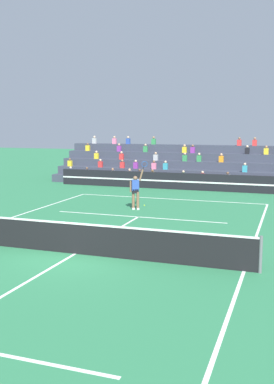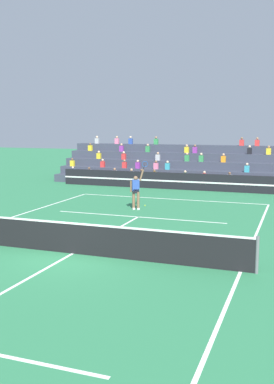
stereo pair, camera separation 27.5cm
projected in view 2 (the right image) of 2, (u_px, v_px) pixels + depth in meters
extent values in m
plane|color=#2D7A4C|center=(73.00, 254.00, 14.95)|extent=(120.00, 120.00, 0.00)
cube|color=white|center=(170.00, 199.00, 26.01)|extent=(11.00, 0.10, 0.01)
cube|color=white|center=(241.00, 272.00, 13.09)|extent=(0.10, 23.80, 0.01)
cube|color=white|center=(138.00, 217.00, 20.92)|extent=(8.25, 0.10, 0.01)
cube|color=white|center=(73.00, 253.00, 14.95)|extent=(0.10, 12.85, 0.01)
cylinder|color=slate|center=(257.00, 255.00, 12.86)|extent=(0.10, 0.10, 1.10)
cube|color=black|center=(72.00, 239.00, 14.87)|extent=(11.90, 0.02, 1.00)
cube|color=white|center=(72.00, 223.00, 14.80)|extent=(11.90, 0.04, 0.06)
cube|color=black|center=(187.00, 182.00, 29.65)|extent=(18.00, 0.24, 1.10)
cube|color=white|center=(186.00, 182.00, 29.53)|extent=(18.00, 0.02, 0.10)
cube|color=#383D4C|center=(191.00, 183.00, 30.88)|extent=(20.96, 0.95, 0.55)
cube|color=#2D4CA5|center=(73.00, 172.00, 33.70)|extent=(0.32, 0.22, 0.44)
sphere|color=beige|center=(73.00, 168.00, 33.65)|extent=(0.18, 0.18, 0.18)
cube|color=silver|center=(115.00, 174.00, 32.55)|extent=(0.32, 0.22, 0.44)
sphere|color=#9E7051|center=(115.00, 169.00, 32.50)|extent=(0.18, 0.18, 0.18)
cube|color=#B2B2B7|center=(89.00, 172.00, 33.25)|extent=(0.32, 0.22, 0.44)
sphere|color=brown|center=(89.00, 168.00, 33.20)|extent=(0.18, 0.18, 0.18)
cube|color=yellow|center=(154.00, 175.00, 31.53)|extent=(0.32, 0.22, 0.44)
sphere|color=brown|center=(154.00, 171.00, 31.48)|extent=(0.18, 0.18, 0.18)
cube|color=#B2B2B7|center=(142.00, 175.00, 31.85)|extent=(0.32, 0.22, 0.44)
sphere|color=brown|center=(142.00, 170.00, 31.80)|extent=(0.18, 0.18, 0.18)
cube|color=red|center=(204.00, 177.00, 30.33)|extent=(0.32, 0.22, 0.44)
sphere|color=beige|center=(204.00, 172.00, 30.28)|extent=(0.18, 0.18, 0.18)
cube|color=#338C4C|center=(185.00, 176.00, 30.78)|extent=(0.32, 0.22, 0.44)
sphere|color=beige|center=(185.00, 172.00, 30.73)|extent=(0.18, 0.18, 0.18)
cube|color=silver|center=(132.00, 174.00, 32.11)|extent=(0.32, 0.22, 0.44)
sphere|color=tan|center=(132.00, 170.00, 32.06)|extent=(0.18, 0.18, 0.18)
cube|color=silver|center=(229.00, 178.00, 29.76)|extent=(0.32, 0.22, 0.44)
sphere|color=brown|center=(230.00, 173.00, 29.71)|extent=(0.18, 0.18, 0.18)
cube|color=#383D4C|center=(194.00, 178.00, 31.72)|extent=(20.96, 0.95, 1.10)
cube|color=pink|center=(156.00, 166.00, 32.39)|extent=(0.32, 0.22, 0.44)
sphere|color=brown|center=(156.00, 162.00, 32.35)|extent=(0.18, 0.18, 0.18)
cube|color=red|center=(124.00, 165.00, 33.22)|extent=(0.32, 0.22, 0.44)
sphere|color=#9E7051|center=(124.00, 161.00, 33.18)|extent=(0.18, 0.18, 0.18)
cube|color=teal|center=(247.00, 169.00, 30.22)|extent=(0.32, 0.22, 0.44)
sphere|color=beige|center=(247.00, 164.00, 30.17)|extent=(0.18, 0.18, 0.18)
cube|color=teal|center=(167.00, 166.00, 32.10)|extent=(0.32, 0.22, 0.44)
sphere|color=beige|center=(168.00, 162.00, 32.05)|extent=(0.18, 0.18, 0.18)
cube|color=red|center=(103.00, 164.00, 33.82)|extent=(0.32, 0.22, 0.44)
sphere|color=beige|center=(103.00, 160.00, 33.77)|extent=(0.18, 0.18, 0.18)
cube|color=purple|center=(138.00, 165.00, 32.87)|extent=(0.32, 0.22, 0.44)
sphere|color=beige|center=(138.00, 161.00, 32.82)|extent=(0.18, 0.18, 0.18)
cube|color=yellow|center=(72.00, 163.00, 34.69)|extent=(0.32, 0.22, 0.44)
sphere|color=brown|center=(72.00, 159.00, 34.64)|extent=(0.18, 0.18, 0.18)
cube|color=#383D4C|center=(197.00, 173.00, 32.56)|extent=(20.96, 0.95, 1.65)
cube|color=red|center=(124.00, 157.00, 34.17)|extent=(0.32, 0.22, 0.44)
sphere|color=beige|center=(124.00, 152.00, 34.12)|extent=(0.18, 0.18, 0.18)
cube|color=yellow|center=(99.00, 156.00, 34.88)|extent=(0.32, 0.22, 0.44)
sphere|color=beige|center=(99.00, 152.00, 34.83)|extent=(0.18, 0.18, 0.18)
cube|color=#B2B2B7|center=(158.00, 158.00, 33.25)|extent=(0.32, 0.22, 0.44)
sphere|color=tan|center=(158.00, 153.00, 33.20)|extent=(0.18, 0.18, 0.18)
cube|color=#338C4C|center=(201.00, 159.00, 32.15)|extent=(0.32, 0.22, 0.44)
sphere|color=beige|center=(201.00, 154.00, 32.10)|extent=(0.18, 0.18, 0.18)
cube|color=#338C4C|center=(187.00, 158.00, 32.50)|extent=(0.32, 0.22, 0.44)
sphere|color=tan|center=(187.00, 154.00, 32.45)|extent=(0.18, 0.18, 0.18)
cube|color=orange|center=(223.00, 159.00, 31.61)|extent=(0.32, 0.22, 0.44)
sphere|color=tan|center=(224.00, 155.00, 31.57)|extent=(0.18, 0.18, 0.18)
cube|color=#383D4C|center=(200.00, 168.00, 33.41)|extent=(20.96, 0.95, 2.20)
cube|color=yellow|center=(187.00, 150.00, 33.39)|extent=(0.32, 0.22, 0.44)
sphere|color=tan|center=(187.00, 146.00, 33.34)|extent=(0.18, 0.18, 0.18)
cube|color=purple|center=(195.00, 150.00, 33.18)|extent=(0.32, 0.22, 0.44)
sphere|color=brown|center=(195.00, 146.00, 33.13)|extent=(0.18, 0.18, 0.18)
cube|color=yellow|center=(90.00, 148.00, 36.08)|extent=(0.32, 0.22, 0.44)
sphere|color=brown|center=(90.00, 144.00, 36.03)|extent=(0.18, 0.18, 0.18)
cube|color=#338C4C|center=(148.00, 149.00, 34.43)|extent=(0.32, 0.22, 0.44)
sphere|color=tan|center=(148.00, 145.00, 34.38)|extent=(0.18, 0.18, 0.18)
cube|color=black|center=(250.00, 151.00, 31.85)|extent=(0.32, 0.22, 0.44)
sphere|color=beige|center=(250.00, 147.00, 31.80)|extent=(0.18, 0.18, 0.18)
cube|color=yellow|center=(269.00, 151.00, 31.40)|extent=(0.32, 0.22, 0.44)
sphere|color=#9E7051|center=(269.00, 147.00, 31.36)|extent=(0.18, 0.18, 0.18)
cube|color=purple|center=(121.00, 149.00, 35.16)|extent=(0.32, 0.22, 0.44)
sphere|color=tan|center=(121.00, 145.00, 35.12)|extent=(0.18, 0.18, 0.18)
cube|color=#383D4C|center=(203.00, 163.00, 34.25)|extent=(20.96, 0.95, 2.75)
cube|color=#B2B2B7|center=(97.00, 141.00, 36.82)|extent=(0.32, 0.22, 0.44)
sphere|color=beige|center=(97.00, 137.00, 36.78)|extent=(0.18, 0.18, 0.18)
cube|color=pink|center=(117.00, 141.00, 36.23)|extent=(0.32, 0.22, 0.44)
sphere|color=tan|center=(117.00, 137.00, 36.18)|extent=(0.18, 0.18, 0.18)
cube|color=red|center=(242.00, 143.00, 32.88)|extent=(0.32, 0.22, 0.44)
sphere|color=brown|center=(242.00, 138.00, 32.83)|extent=(0.18, 0.18, 0.18)
cube|color=#338C4C|center=(156.00, 142.00, 35.11)|extent=(0.32, 0.22, 0.44)
sphere|color=#9E7051|center=(156.00, 138.00, 35.06)|extent=(0.18, 0.18, 0.18)
cube|color=#2D4CA5|center=(131.00, 141.00, 35.83)|extent=(0.32, 0.22, 0.44)
sphere|color=beige|center=(131.00, 137.00, 35.78)|extent=(0.18, 0.18, 0.18)
cube|color=red|center=(257.00, 143.00, 32.51)|extent=(0.32, 0.22, 0.44)
sphere|color=#9E7051|center=(257.00, 138.00, 32.46)|extent=(0.18, 0.18, 0.18)
cylinder|color=brown|center=(134.00, 201.00, 22.73)|extent=(0.14, 0.14, 0.90)
cylinder|color=brown|center=(138.00, 201.00, 22.69)|extent=(0.14, 0.14, 0.90)
cube|color=black|center=(136.00, 191.00, 22.66)|extent=(0.38, 0.33, 0.20)
cube|color=#2D4CA5|center=(136.00, 185.00, 22.61)|extent=(0.41, 0.35, 0.56)
sphere|color=brown|center=(136.00, 178.00, 22.56)|extent=(0.22, 0.22, 0.22)
cube|color=white|center=(133.00, 208.00, 22.83)|extent=(0.23, 0.29, 0.09)
cube|color=white|center=(138.00, 209.00, 22.79)|extent=(0.23, 0.29, 0.09)
cylinder|color=brown|center=(131.00, 187.00, 22.58)|extent=(0.09, 0.09, 0.56)
cylinder|color=brown|center=(142.00, 175.00, 22.59)|extent=(0.27, 0.21, 0.60)
cylinder|color=black|center=(144.00, 168.00, 22.56)|extent=(0.10, 0.07, 0.22)
torus|color=#1E4C99|center=(145.00, 164.00, 22.54)|extent=(0.35, 0.22, 0.38)
sphere|color=#C6DB33|center=(145.00, 205.00, 23.74)|extent=(0.07, 0.07, 0.07)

